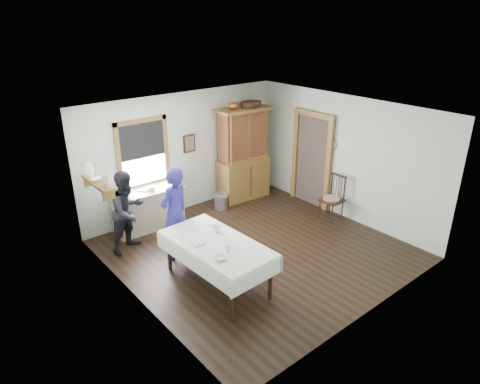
# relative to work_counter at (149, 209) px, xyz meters

# --- Properties ---
(room) EXTENTS (5.01, 5.01, 2.70)m
(room) POSITION_rel_work_counter_xyz_m (1.15, -2.15, 0.92)
(room) COLOR black
(room) RESTS_ON ground
(window) EXTENTS (1.18, 0.07, 1.48)m
(window) POSITION_rel_work_counter_xyz_m (0.15, 0.31, 1.20)
(window) COLOR white
(window) RESTS_ON room
(doorway) EXTENTS (0.09, 1.14, 2.22)m
(doorway) POSITION_rel_work_counter_xyz_m (3.60, -1.30, 0.73)
(doorway) COLOR #473A33
(doorway) RESTS_ON room
(wall_shelf) EXTENTS (0.24, 1.00, 0.44)m
(wall_shelf) POSITION_rel_work_counter_xyz_m (-1.22, -0.61, 1.14)
(wall_shelf) COLOR olive
(wall_shelf) RESTS_ON room
(framed_picture) EXTENTS (0.30, 0.04, 0.40)m
(framed_picture) POSITION_rel_work_counter_xyz_m (1.30, 0.31, 1.12)
(framed_picture) COLOR #391E13
(framed_picture) RESTS_ON room
(rug_beater) EXTENTS (0.01, 0.27, 0.27)m
(rug_beater) POSITION_rel_work_counter_xyz_m (3.60, -1.85, 1.29)
(rug_beater) COLOR black
(rug_beater) RESTS_ON room
(work_counter) EXTENTS (1.52, 0.64, 0.86)m
(work_counter) POSITION_rel_work_counter_xyz_m (0.00, 0.00, 0.00)
(work_counter) COLOR tan
(work_counter) RESTS_ON room
(china_hutch) EXTENTS (1.35, 0.72, 2.23)m
(china_hutch) POSITION_rel_work_counter_xyz_m (2.58, -0.04, 0.69)
(china_hutch) COLOR olive
(china_hutch) RESTS_ON room
(dining_table) EXTENTS (1.13, 2.05, 0.80)m
(dining_table) POSITION_rel_work_counter_xyz_m (-0.11, -2.56, -0.03)
(dining_table) COLOR white
(dining_table) RESTS_ON room
(spindle_chair) EXTENTS (0.50, 0.50, 1.02)m
(spindle_chair) POSITION_rel_work_counter_xyz_m (3.29, -2.21, 0.08)
(spindle_chair) COLOR #391E13
(spindle_chair) RESTS_ON room
(pail) EXTENTS (0.41, 0.41, 0.33)m
(pail) POSITION_rel_work_counter_xyz_m (1.74, -0.23, -0.26)
(pail) COLOR #A0A2A9
(pail) RESTS_ON room
(wicker_basket) EXTENTS (0.33, 0.24, 0.19)m
(wicker_basket) POSITION_rel_work_counter_xyz_m (2.13, -0.15, -0.33)
(wicker_basket) COLOR olive
(wicker_basket) RESTS_ON room
(woman_blue) EXTENTS (0.68, 0.54, 1.64)m
(woman_blue) POSITION_rel_work_counter_xyz_m (-0.16, -1.35, 0.39)
(woman_blue) COLOR navy
(woman_blue) RESTS_ON room
(figure_dark) EXTENTS (0.86, 0.76, 1.48)m
(figure_dark) POSITION_rel_work_counter_xyz_m (-0.69, -0.54, 0.31)
(figure_dark) COLOR black
(figure_dark) RESTS_ON room
(table_cup_a) EXTENTS (0.14, 0.14, 0.09)m
(table_cup_a) POSITION_rel_work_counter_xyz_m (0.11, -2.28, 0.42)
(table_cup_a) COLOR white
(table_cup_a) RESTS_ON dining_table
(table_cup_b) EXTENTS (0.12, 0.12, 0.10)m
(table_cup_b) POSITION_rel_work_counter_xyz_m (-0.15, -2.91, 0.42)
(table_cup_b) COLOR white
(table_cup_b) RESTS_ON dining_table
(table_bowl) EXTENTS (0.24, 0.24, 0.06)m
(table_bowl) POSITION_rel_work_counter_xyz_m (-0.37, -3.02, 0.40)
(table_bowl) COLOR white
(table_bowl) RESTS_ON dining_table
(counter_book) EXTENTS (0.24, 0.25, 0.02)m
(counter_book) POSITION_rel_work_counter_xyz_m (-0.14, 0.01, 0.44)
(counter_book) COLOR brown
(counter_book) RESTS_ON work_counter
(counter_bowl) EXTENTS (0.27, 0.27, 0.07)m
(counter_bowl) POSITION_rel_work_counter_xyz_m (-0.45, 0.04, 0.46)
(counter_bowl) COLOR white
(counter_bowl) RESTS_ON work_counter
(shelf_bowl) EXTENTS (0.22, 0.22, 0.05)m
(shelf_bowl) POSITION_rel_work_counter_xyz_m (-1.22, -0.60, 1.17)
(shelf_bowl) COLOR white
(shelf_bowl) RESTS_ON wall_shelf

